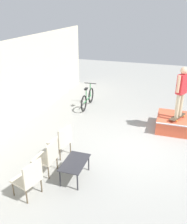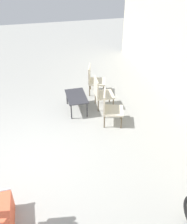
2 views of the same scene
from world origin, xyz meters
name	(u,v)px [view 1 (image 1 of 2)]	position (x,y,z in m)	size (l,w,h in m)	color
ground_plane	(142,151)	(0.00, 0.00, 0.00)	(24.00, 24.00, 0.00)	gray
house_wall_back	(11,89)	(0.00, 4.30, 1.50)	(12.00, 0.06, 3.00)	beige
skate_ramp_box	(173,123)	(1.76, -0.80, 0.23)	(1.34, 1.05, 0.47)	#DB5638
skateboard_on_ramp	(178,117)	(1.62, -0.93, 0.53)	(0.84, 0.55, 0.07)	#473828
person_skater	(182,88)	(1.62, -0.93, 1.53)	(0.51, 0.36, 1.67)	#C6B793
coffee_table	(75,164)	(-1.78, 1.42, 0.41)	(0.90, 0.54, 0.47)	#2D2D33
patio_chair_left	(29,177)	(-2.67, 2.15, 0.50)	(0.65, 0.65, 0.92)	brown
patio_chair_center	(48,156)	(-1.78, 2.14, 0.50)	(0.55, 0.55, 0.92)	brown
patio_chair_right	(62,140)	(-0.95, 2.15, 0.50)	(0.65, 0.65, 0.92)	brown
bicycle	(88,99)	(2.80, 2.67, 0.35)	(1.68, 0.52, 0.92)	black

